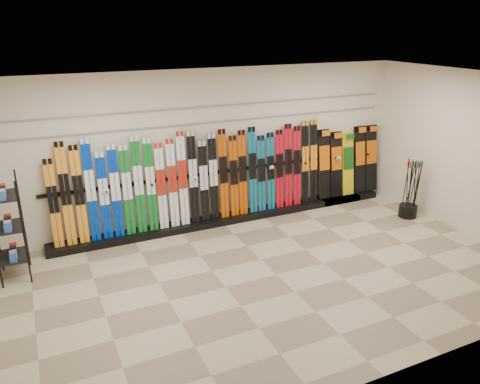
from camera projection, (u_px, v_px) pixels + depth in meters
name	position (u px, v px, depth m)	size (l,w,h in m)	color
floor	(277.00, 275.00, 7.44)	(8.00, 8.00, 0.00)	#86745C
back_wall	(216.00, 147.00, 9.06)	(8.00, 8.00, 0.00)	beige
right_wall	(471.00, 155.00, 8.51)	(5.00, 5.00, 0.00)	beige
ceiling	(283.00, 83.00, 6.41)	(8.00, 8.00, 0.00)	silver
ski_rack_base	(232.00, 218.00, 9.45)	(8.00, 0.40, 0.12)	black
skis	(198.00, 179.00, 8.89)	(5.37, 0.18, 1.84)	orange
snowboards	(348.00, 162.00, 10.38)	(1.58, 0.23, 1.52)	black
accessory_rack	(9.00, 228.00, 7.13)	(0.40, 0.60, 1.65)	black
pole_bin	(408.00, 211.00, 9.62)	(0.36, 0.36, 0.25)	black
ski_poles	(412.00, 189.00, 9.45)	(0.33, 0.29, 1.18)	black
slatwall_rail_0	(216.00, 122.00, 8.87)	(7.60, 0.02, 0.03)	gray
slatwall_rail_1	(216.00, 106.00, 8.77)	(7.60, 0.02, 0.03)	gray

